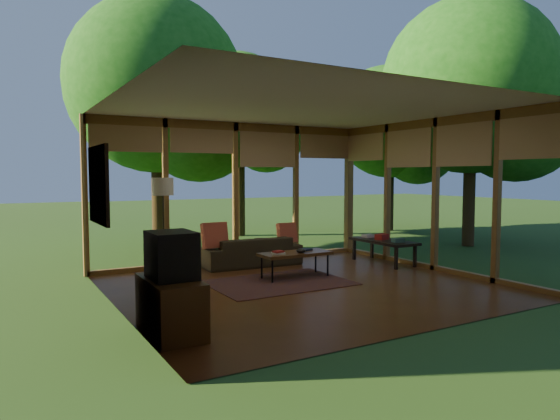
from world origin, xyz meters
TOP-DOWN VIEW (x-y plane):
  - floor at (0.00, 0.00)m, footprint 5.50×5.50m
  - ceiling at (0.00, 0.00)m, footprint 5.50×5.50m
  - wall_left at (-2.75, 0.00)m, footprint 0.04×5.00m
  - wall_front at (0.00, -2.50)m, footprint 5.50×0.04m
  - window_wall_back at (0.00, 2.50)m, footprint 5.50×0.12m
  - window_wall_right at (2.75, 0.00)m, footprint 0.12×5.00m
  - exterior_lawn at (8.00, 8.00)m, footprint 40.00×40.00m
  - tree_nw at (-0.83, 4.91)m, footprint 3.94×3.94m
  - tree_ne at (1.95, 6.50)m, footprint 3.02×3.02m
  - tree_se at (5.70, 1.77)m, footprint 4.10×4.10m
  - tree_far at (6.33, 5.32)m, footprint 3.37×3.37m
  - rug at (-0.21, 0.43)m, footprint 2.14×1.52m
  - sofa at (0.09, 2.00)m, footprint 1.87×0.80m
  - pillow_left at (-0.66, 1.95)m, footprint 0.46×0.24m
  - pillow_right at (0.84, 1.95)m, footprint 0.38×0.20m
  - ct_book_lower at (-0.13, 0.59)m, footprint 0.23×0.19m
  - ct_book_upper at (-0.13, 0.59)m, footprint 0.18×0.15m
  - ct_book_side at (0.47, 0.72)m, footprint 0.24×0.20m
  - ct_bowl at (0.27, 0.54)m, footprint 0.16×0.16m
  - media_cabinet at (-2.47, -1.19)m, footprint 0.50×1.00m
  - television at (-2.45, -1.19)m, footprint 0.45×0.55m
  - console_book_a at (2.40, 0.55)m, footprint 0.23×0.18m
  - console_book_b at (2.40, 1.00)m, footprint 0.27×0.22m
  - console_book_c at (2.40, 1.40)m, footprint 0.23×0.17m
  - floor_lamp at (-1.55, 2.10)m, footprint 0.36×0.36m
  - coffee_table at (0.22, 0.64)m, footprint 1.20×0.50m
  - side_console at (2.40, 0.95)m, footprint 0.60×1.40m
  - wall_painting at (-2.71, 1.40)m, footprint 0.06×1.35m

SIDE VIEW (x-z plane):
  - exterior_lawn at x=8.00m, z-range -0.01..-0.01m
  - floor at x=0.00m, z-range 0.00..0.00m
  - rug at x=-0.21m, z-range 0.00..0.01m
  - sofa at x=0.09m, z-range 0.00..0.54m
  - media_cabinet at x=-2.47m, z-range 0.00..0.60m
  - coffee_table at x=0.22m, z-range 0.18..0.60m
  - side_console at x=2.40m, z-range 0.18..0.64m
  - ct_book_side at x=0.47m, z-range 0.42..0.46m
  - ct_book_lower at x=-0.13m, z-range 0.42..0.46m
  - ct_bowl at x=0.27m, z-range 0.42..0.50m
  - ct_book_upper at x=-0.13m, z-range 0.45..0.48m
  - console_book_c at x=2.40m, z-range 0.45..0.51m
  - console_book_a at x=2.40m, z-range 0.46..0.53m
  - console_book_b at x=2.40m, z-range 0.45..0.56m
  - pillow_right at x=0.84m, z-range 0.37..0.77m
  - pillow_left at x=-0.66m, z-range 0.37..0.85m
  - television at x=-2.45m, z-range 0.60..1.10m
  - wall_left at x=-2.75m, z-range 0.00..2.70m
  - wall_front at x=0.00m, z-range 0.00..2.70m
  - window_wall_back at x=0.00m, z-range 0.00..2.70m
  - window_wall_right at x=2.75m, z-range 0.00..2.70m
  - floor_lamp at x=-1.55m, z-range 0.58..2.23m
  - wall_painting at x=-2.71m, z-range 0.98..2.12m
  - ceiling at x=0.00m, z-range 2.70..2.70m
  - tree_far at x=6.33m, z-range 0.80..5.78m
  - tree_ne at x=1.95m, z-range 1.02..6.13m
  - tree_nw at x=-0.83m, z-range 0.86..6.54m
  - tree_se at x=5.70m, z-range 0.86..6.68m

